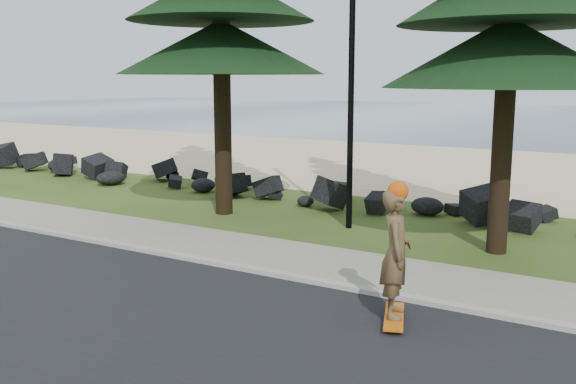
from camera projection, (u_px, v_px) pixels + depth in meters
name	position (u px, v px, depth m)	size (l,w,h in m)	color
ground	(277.00, 260.00, 12.42)	(160.00, 160.00, 0.00)	#2F4615
road	(99.00, 340.00, 8.63)	(160.00, 7.00, 0.02)	black
kerb	(250.00, 269.00, 11.65)	(160.00, 0.20, 0.10)	#A89F97
sidewalk	(282.00, 256.00, 12.58)	(160.00, 2.00, 0.08)	gray
beach_sand	(477.00, 170.00, 24.64)	(160.00, 15.00, 0.01)	tan
seawall_boulders	(388.00, 210.00, 17.14)	(60.00, 2.40, 1.10)	black
lamp_post	(352.00, 49.00, 14.39)	(0.25, 0.14, 8.14)	black
skateboarder	(396.00, 254.00, 9.05)	(0.65, 1.13, 2.06)	#C85D0B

